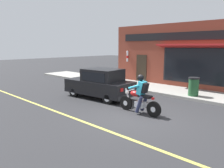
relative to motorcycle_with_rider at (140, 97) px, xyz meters
The scene contains 8 objects.
ground_plane 0.82m from the motorcycle_with_rider, 167.21° to the right, with size 80.00×80.00×0.00m, color #2B2B2D.
sidewalk_curb 5.63m from the motorcycle_with_rider, 31.18° to the left, with size 2.60×22.00×0.14m, color #9E9B93.
lane_stripe 3.73m from the motorcycle_with_rider, 127.85° to the left, with size 0.12×19.80×0.01m, color #D1C64C.
storefront_building 6.64m from the motorcycle_with_rider, 13.14° to the left, with size 1.25×10.29×4.20m.
motorcycle_with_rider is the anchor object (origin of this frame).
car_hatchback 3.24m from the motorcycle_with_rider, 76.70° to the left, with size 1.96×3.91×1.57m.
trash_bin 4.12m from the motorcycle_with_rider, ahead, with size 0.56×0.56×0.98m.
traffic_cone 5.15m from the motorcycle_with_rider, 35.92° to the left, with size 0.36×0.36×0.60m.
Camera 1 is at (-6.61, -5.05, 2.76)m, focal length 35.00 mm.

